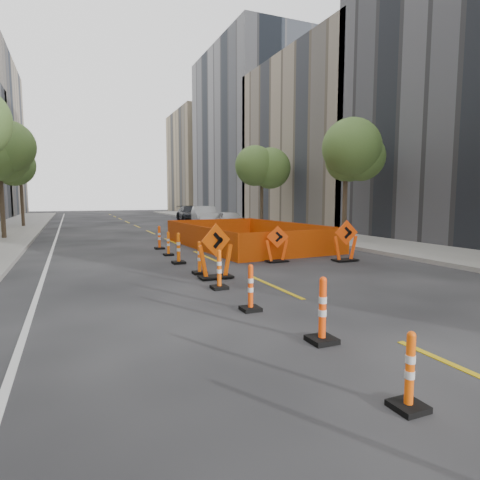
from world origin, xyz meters
name	(u,v)px	position (x,y,z in m)	size (l,w,h in m)	color
ground_plane	(379,333)	(0.00, 0.00, 0.00)	(140.00, 140.00, 0.00)	black
sidewalk_right	(353,240)	(9.00, 12.00, 0.07)	(4.00, 90.00, 0.15)	gray
bld_right_c	(342,144)	(17.00, 23.80, 7.00)	(12.00, 16.00, 14.00)	gray
bld_right_d	(260,135)	(17.00, 40.20, 10.00)	(12.00, 18.00, 20.00)	gray
bld_right_e	(212,163)	(17.00, 58.60, 8.00)	(12.00, 14.00, 16.00)	tan
tree_l_d	(20,169)	(-8.40, 30.00, 4.53)	(2.80, 2.80, 5.95)	#382B1E
tree_r_b	(346,156)	(8.40, 12.00, 4.53)	(2.80, 2.80, 5.95)	#382B1E
tree_r_c	(262,168)	(8.40, 22.00, 4.53)	(2.80, 2.80, 5.95)	#382B1E
channelizer_1	(410,371)	(-1.52, -2.16, 0.46)	(0.36, 0.36, 0.92)	#EF530A
channelizer_2	(322,310)	(-1.21, 0.00, 0.55)	(0.44, 0.44, 1.11)	#FE440A
channelizer_3	(251,288)	(-1.52, 2.16, 0.50)	(0.39, 0.39, 1.00)	#EE430A
channelizer_4	(219,269)	(-1.44, 4.32, 0.52)	(0.41, 0.41, 1.04)	#EC5509
channelizer_5	(200,258)	(-1.31, 6.48, 0.52)	(0.41, 0.41, 1.03)	#FF600A
channelizer_6	(178,248)	(-1.43, 8.64, 0.56)	(0.44, 0.44, 1.12)	#E15909
channelizer_7	(168,244)	(-1.31, 10.80, 0.49)	(0.39, 0.39, 0.99)	#EC5C09
channelizer_8	(159,237)	(-1.24, 12.96, 0.54)	(0.43, 0.43, 1.08)	#D94609
chevron_sign_left	(216,251)	(-1.08, 5.63, 0.82)	(1.09, 0.65, 1.63)	#F9560A
chevron_sign_center	(277,244)	(2.00, 7.56, 0.67)	(0.90, 0.54, 1.35)	#FF480A
chevron_sign_right	(346,241)	(4.46, 6.75, 0.77)	(1.03, 0.62, 1.54)	#F3430A
safety_fence	(246,235)	(2.88, 12.43, 0.55)	(5.17, 8.80, 1.10)	#E0540B
parked_car_near	(230,221)	(5.42, 20.95, 0.72)	(1.70, 4.23, 1.44)	#AEAEB0
parked_car_mid	(205,216)	(5.20, 26.14, 0.82)	(1.73, 4.97, 1.64)	#97989C
parked_car_far	(191,214)	(5.84, 32.58, 0.77)	(2.16, 5.30, 1.54)	black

